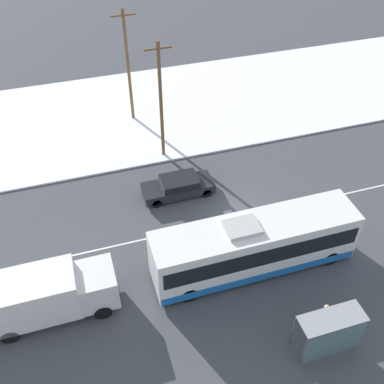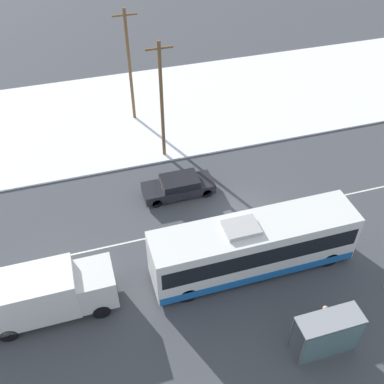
% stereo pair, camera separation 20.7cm
% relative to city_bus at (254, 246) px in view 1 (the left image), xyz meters
% --- Properties ---
extents(ground_plane, '(120.00, 120.00, 0.00)m').
position_rel_city_bus_xyz_m(ground_plane, '(0.78, 3.81, -1.74)').
color(ground_plane, '#424449').
extents(snow_lot, '(80.00, 14.31, 0.12)m').
position_rel_city_bus_xyz_m(snow_lot, '(0.78, 17.93, -1.68)').
color(snow_lot, white).
rests_on(snow_lot, ground_plane).
extents(lane_marking_center, '(60.00, 0.12, 0.00)m').
position_rel_city_bus_xyz_m(lane_marking_center, '(0.78, 3.81, -1.74)').
color(lane_marking_center, silver).
rests_on(lane_marking_center, ground_plane).
extents(city_bus, '(11.33, 2.57, 3.56)m').
position_rel_city_bus_xyz_m(city_bus, '(0.00, 0.00, 0.00)').
color(city_bus, white).
rests_on(city_bus, ground_plane).
extents(box_truck, '(7.02, 2.30, 2.90)m').
position_rel_city_bus_xyz_m(box_truck, '(-11.28, 0.20, -0.12)').
color(box_truck, silver).
rests_on(box_truck, ground_plane).
extents(sedan_car, '(4.70, 1.80, 1.35)m').
position_rel_city_bus_xyz_m(sedan_car, '(-2.27, 7.13, -0.99)').
color(sedan_car, black).
rests_on(sedan_car, ground_plane).
extents(pedestrian_at_stop, '(0.63, 0.28, 1.76)m').
position_rel_city_bus_xyz_m(pedestrian_at_stop, '(1.83, -4.60, -0.66)').
color(pedestrian_at_stop, '#23232D').
rests_on(pedestrian_at_stop, ground_plane).
extents(bus_shelter, '(3.12, 1.20, 2.40)m').
position_rel_city_bus_xyz_m(bus_shelter, '(1.39, -5.87, -0.06)').
color(bus_shelter, gray).
rests_on(bus_shelter, ground_plane).
extents(utility_pole_roadside, '(1.80, 0.24, 8.78)m').
position_rel_city_bus_xyz_m(utility_pole_roadside, '(-2.16, 11.60, 2.84)').
color(utility_pole_roadside, brown).
rests_on(utility_pole_roadside, ground_plane).
extents(utility_pole_snowlot, '(1.80, 0.24, 8.99)m').
position_rel_city_bus_xyz_m(utility_pole_snowlot, '(-3.28, 17.18, 2.95)').
color(utility_pole_snowlot, brown).
rests_on(utility_pole_snowlot, ground_plane).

